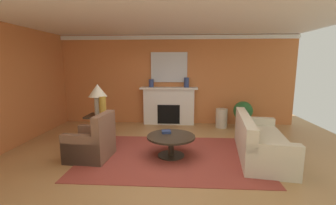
{
  "coord_description": "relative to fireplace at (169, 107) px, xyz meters",
  "views": [
    {
      "loc": [
        0.32,
        -4.44,
        1.92
      ],
      "look_at": [
        -0.01,
        1.01,
        1.0
      ],
      "focal_mm": 24.49,
      "sensor_mm": 36.0,
      "label": 1
    }
  ],
  "objects": [
    {
      "name": "crown_moulding",
      "position": [
        0.09,
        0.13,
        2.17
      ],
      "size": [
        7.67,
        0.08,
        0.12
      ],
      "primitive_type": "cube",
      "color": "white"
    },
    {
      "name": "wall_fireplace",
      "position": [
        0.09,
        0.21,
        0.84
      ],
      "size": [
        7.67,
        0.12,
        2.81
      ],
      "primitive_type": "cube",
      "color": "#CC723D",
      "rests_on": "ground_plane"
    },
    {
      "name": "table_lamp",
      "position": [
        -1.6,
        -1.86,
        0.66
      ],
      "size": [
        0.44,
        0.44,
        0.75
      ],
      "color": "beige",
      "rests_on": "side_table"
    },
    {
      "name": "area_rug",
      "position": [
        0.19,
        -2.61,
        -0.56
      ],
      "size": [
        3.67,
        2.48,
        0.01
      ],
      "primitive_type": "cube",
      "color": "#993D33",
      "rests_on": "ground_plane"
    },
    {
      "name": "vase_mantel_right",
      "position": [
        0.55,
        -0.05,
        0.78
      ],
      "size": [
        0.16,
        0.16,
        0.3
      ],
      "primitive_type": "cylinder",
      "color": "navy",
      "rests_on": "fireplace"
    },
    {
      "name": "mantel_mirror",
      "position": [
        0.0,
        0.12,
        1.25
      ],
      "size": [
        1.14,
        0.04,
        0.94
      ],
      "primitive_type": "cube",
      "color": "silver"
    },
    {
      "name": "vase_on_side_table",
      "position": [
        -1.45,
        -1.98,
        0.37
      ],
      "size": [
        0.16,
        0.16,
        0.47
      ],
      "primitive_type": "cylinder",
      "color": "#B7892D",
      "rests_on": "side_table"
    },
    {
      "name": "coffee_table",
      "position": [
        0.19,
        -2.61,
        -0.23
      ],
      "size": [
        1.0,
        1.0,
        0.45
      ],
      "color": "#2D2319",
      "rests_on": "ground_plane"
    },
    {
      "name": "fireplace",
      "position": [
        0.0,
        0.0,
        0.0
      ],
      "size": [
        1.8,
        0.35,
        1.2
      ],
      "color": "white",
      "rests_on": "ground_plane"
    },
    {
      "name": "wall_window",
      "position": [
        -3.51,
        -2.44,
        0.84
      ],
      "size": [
        0.12,
        6.38,
        2.81
      ],
      "primitive_type": "cube",
      "color": "#CC723D",
      "rests_on": "ground_plane"
    },
    {
      "name": "book_red_cover",
      "position": [
        0.08,
        -2.43,
        -0.09
      ],
      "size": [
        0.22,
        0.2,
        0.06
      ],
      "primitive_type": "cube",
      "rotation": [
        0.0,
        0.0,
        0.17
      ],
      "color": "navy",
      "rests_on": "coffee_table"
    },
    {
      "name": "vase_tall_corner",
      "position": [
        1.62,
        -0.3,
        -0.28
      ],
      "size": [
        0.35,
        0.35,
        0.58
      ],
      "primitive_type": "cylinder",
      "color": "beige",
      "rests_on": "ground_plane"
    },
    {
      "name": "vase_mantel_left",
      "position": [
        -0.55,
        -0.05,
        0.76
      ],
      "size": [
        0.15,
        0.15,
        0.25
      ],
      "primitive_type": "cylinder",
      "color": "navy",
      "rests_on": "fireplace"
    },
    {
      "name": "side_table",
      "position": [
        -1.6,
        -1.86,
        -0.17
      ],
      "size": [
        0.56,
        0.56,
        0.7
      ],
      "color": "#2D2319",
      "rests_on": "ground_plane"
    },
    {
      "name": "sofa",
      "position": [
        2.03,
        -2.5,
        -0.27
      ],
      "size": [
        1.19,
        2.21,
        0.85
      ],
      "color": "beige",
      "rests_on": "ground_plane"
    },
    {
      "name": "ceiling_panel",
      "position": [
        0.09,
        -2.44,
        2.28
      ],
      "size": [
        7.67,
        6.38,
        0.06
      ],
      "primitive_type": "cube",
      "color": "white"
    },
    {
      "name": "armchair_near_window",
      "position": [
        -1.41,
        -2.81,
        -0.26
      ],
      "size": [
        0.87,
        0.87,
        0.95
      ],
      "color": "brown",
      "rests_on": "ground_plane"
    },
    {
      "name": "ground_plane",
      "position": [
        0.09,
        -2.74,
        -0.57
      ],
      "size": [
        9.2,
        9.2,
        0.0
      ],
      "primitive_type": "plane",
      "color": "tan"
    },
    {
      "name": "potted_plant",
      "position": [
        2.22,
        -0.42,
        -0.08
      ],
      "size": [
        0.56,
        0.56,
        0.83
      ],
      "color": "#333333",
      "rests_on": "ground_plane"
    }
  ]
}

